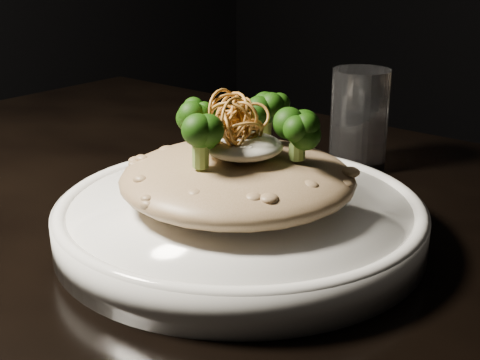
% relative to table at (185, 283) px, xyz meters
% --- Properties ---
extents(table, '(1.10, 0.80, 0.75)m').
position_rel_table_xyz_m(table, '(0.00, 0.00, 0.00)').
color(table, black).
rests_on(table, ground).
extents(plate, '(0.32, 0.32, 0.03)m').
position_rel_table_xyz_m(plate, '(0.09, -0.02, 0.10)').
color(plate, white).
rests_on(plate, table).
extents(risotto, '(0.20, 0.20, 0.04)m').
position_rel_table_xyz_m(risotto, '(0.08, -0.02, 0.14)').
color(risotto, brown).
rests_on(risotto, plate).
extents(broccoli, '(0.16, 0.16, 0.06)m').
position_rel_table_xyz_m(broccoli, '(0.08, -0.01, 0.19)').
color(broccoli, black).
rests_on(broccoli, risotto).
extents(cheese, '(0.07, 0.07, 0.02)m').
position_rel_table_xyz_m(cheese, '(0.09, -0.02, 0.17)').
color(cheese, silver).
rests_on(cheese, risotto).
extents(shallots, '(0.06, 0.06, 0.04)m').
position_rel_table_xyz_m(shallots, '(0.09, -0.02, 0.20)').
color(shallots, brown).
rests_on(shallots, cheese).
extents(drinking_glass, '(0.07, 0.07, 0.11)m').
position_rel_table_xyz_m(drinking_glass, '(0.07, 0.22, 0.14)').
color(drinking_glass, silver).
rests_on(drinking_glass, table).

